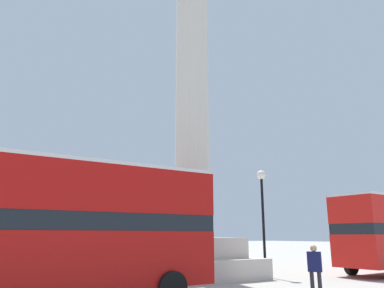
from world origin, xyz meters
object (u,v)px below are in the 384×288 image
object	(u,v)px
monument_column	(192,127)
pedestrian_near_lamp	(315,267)
equestrian_statue	(9,246)
street_lamp	(263,210)
bus_b	(39,224)

from	to	relation	value
monument_column	pedestrian_near_lamp	size ratio (longest dim) A/B	13.20
equestrian_statue	street_lamp	size ratio (longest dim) A/B	1.06
monument_column	bus_b	xyz separation A→B (m)	(-8.42, -4.89, -5.60)
equestrian_statue	pedestrian_near_lamp	xyz separation A→B (m)	(8.35, -13.23, -0.56)
monument_column	pedestrian_near_lamp	world-z (taller)	monument_column
bus_b	monument_column	bearing A→B (deg)	28.93
equestrian_statue	street_lamp	bearing A→B (deg)	-50.06
bus_b	street_lamp	bearing A→B (deg)	13.75
pedestrian_near_lamp	monument_column	bearing A→B (deg)	-28.97
monument_column	street_lamp	bearing A→B (deg)	-26.73
monument_column	bus_b	distance (m)	11.23
street_lamp	pedestrian_near_lamp	world-z (taller)	street_lamp
equestrian_statue	pedestrian_near_lamp	distance (m)	15.66
street_lamp	pedestrian_near_lamp	xyz separation A→B (m)	(-3.09, -5.95, -2.43)
bus_b	equestrian_statue	size ratio (longest dim) A/B	1.91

